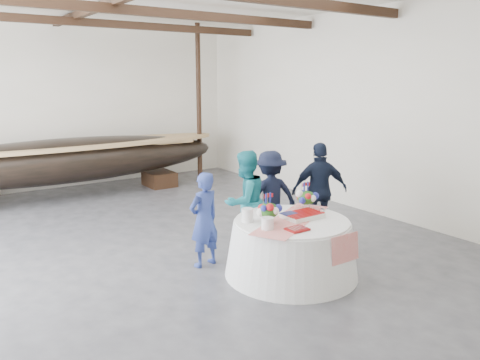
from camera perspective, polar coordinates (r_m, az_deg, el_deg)
floor at (r=8.58m, az=-10.04°, el=-8.27°), size 10.00×12.00×0.01m
wall_back at (r=13.77m, az=-20.98°, el=8.44°), size 10.00×0.02×4.50m
wall_right at (r=11.08m, az=13.93°, el=8.14°), size 0.02×12.00×4.50m
pavilion_structure at (r=8.83m, az=-13.32°, el=18.59°), size 9.80×11.76×4.50m
longboat_display at (r=12.48m, az=-20.19°, el=2.28°), size 8.17×1.63×1.53m
banquet_table at (r=7.33m, az=6.27°, el=-8.14°), size 2.05×2.05×0.88m
tabletop_items at (r=7.24m, az=5.87°, el=-3.49°), size 1.94×1.37×0.40m
guest_woman_blue at (r=7.53m, az=-4.40°, el=-4.84°), size 0.62×0.47×1.55m
guest_woman_teal at (r=8.12m, az=0.60°, el=-2.65°), size 0.98×0.83×1.79m
guest_man_left at (r=8.72m, az=3.68°, el=-1.94°), size 1.21×0.87×1.69m
guest_man_right at (r=8.97m, az=9.69°, el=-1.26°), size 1.16×0.87×1.82m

